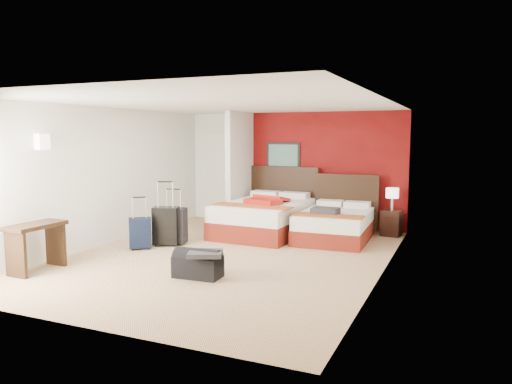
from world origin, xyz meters
The scene contains 17 objects.
ground centered at (0.00, 0.00, 0.00)m, with size 6.50×6.50×0.00m, color tan.
room_walls centered at (-1.40, 1.42, 1.26)m, with size 5.02×6.52×2.50m.
red_accent_panel centered at (0.75, 3.23, 1.25)m, with size 3.50×0.04×2.50m, color maroon.
partition_wall centered at (-1.00, 2.61, 1.25)m, with size 0.12×1.20×2.50m, color silver.
entry_door centered at (-1.75, 3.20, 1.02)m, with size 0.82×0.06×2.05m, color silver.
bed_left centered at (-0.14, 1.95, 0.33)m, with size 1.53×2.18×0.66m, color white.
bed_right centered at (1.29, 1.98, 0.27)m, with size 1.27×1.81×0.54m, color silver.
red_suitcase_open centered at (-0.04, 1.85, 0.71)m, with size 0.65×0.90×0.11m, color red.
jacket_bundle centered at (1.19, 1.68, 0.60)m, with size 0.48×0.38×0.11m, color #36363B.
nightstand centered at (2.24, 2.82, 0.26)m, with size 0.36×0.36×0.51m, color black.
table_lamp centered at (2.24, 2.82, 0.73)m, with size 0.25×0.25×0.45m, color white.
suitcase_black centered at (-1.40, 0.31, 0.34)m, with size 0.45×0.28×0.68m, color black.
suitcase_charcoal centered at (-1.32, 0.45, 0.32)m, with size 0.43×0.27×0.64m, color black.
suitcase_navy centered at (-1.66, -0.12, 0.26)m, with size 0.38×0.23×0.52m, color black.
duffel_bag centered at (0.14, -1.20, 0.17)m, with size 0.66×0.35×0.34m, color black.
jacket_draped centered at (0.29, -1.25, 0.37)m, with size 0.47×0.39×0.06m, color #343338.
desk centered at (-2.20, -1.87, 0.36)m, with size 0.43×0.85×0.71m, color #321E10.
Camera 1 is at (3.54, -7.00, 2.00)m, focal length 34.03 mm.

